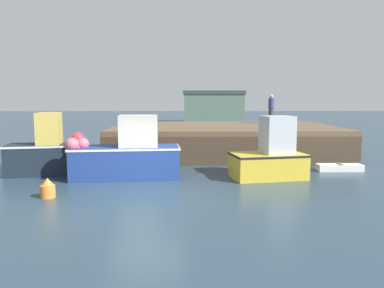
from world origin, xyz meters
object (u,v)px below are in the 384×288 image
Objects in this scene: rowboat at (339,167)px; mooring_buoy_foreground at (48,189)px; fishing_boat_near_left at (43,152)px; fishing_boat_mid at (270,156)px; dockworker at (271,109)px; fishing_boat_near_right at (126,155)px.

rowboat is 3.02× the size of mooring_buoy_foreground.
fishing_boat_mid is at bearing -5.13° from fishing_boat_near_left.
mooring_buoy_foreground is (-9.55, -11.18, -2.21)m from dockworker.
rowboat is (9.10, 1.38, -0.79)m from fishing_boat_near_right.
dockworker reaches higher than rowboat.
fishing_boat_near_right is 1.42× the size of fishing_boat_mid.
rowboat is 11.95m from mooring_buoy_foreground.
fishing_boat_near_right is 3.66m from mooring_buoy_foreground.
fishing_boat_mid is (9.30, -0.83, -0.08)m from fishing_boat_near_left.
dockworker is (11.09, 7.42, 1.56)m from fishing_boat_near_left.
rowboat is at bearing 21.44° from mooring_buoy_foreground.
dockworker is at bearing 103.01° from rowboat.
fishing_boat_near_left is 0.96× the size of fishing_boat_mid.
fishing_boat_near_right reaches higher than rowboat.
dockworker is at bearing 33.79° from fishing_boat_near_left.
fishing_boat_near_left is 9.34m from fishing_boat_mid.
fishing_boat_near_right is 9.24m from rowboat.
fishing_boat_near_right is 6.89× the size of mooring_buoy_foreground.
fishing_boat_near_left is 1.70× the size of dockworker.
mooring_buoy_foreground is (-2.02, -2.98, -0.65)m from fishing_boat_near_right.
fishing_boat_mid is at bearing -156.83° from rowboat.
fishing_boat_near_right is 2.52× the size of dockworker.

